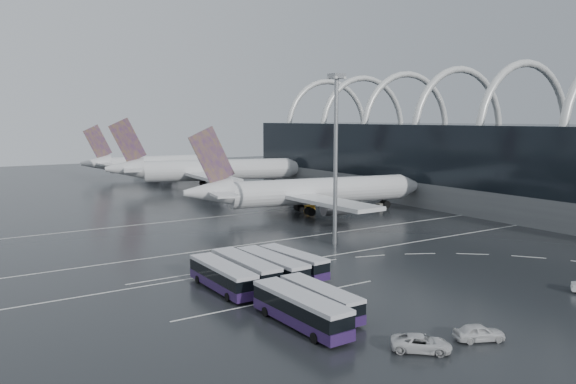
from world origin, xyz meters
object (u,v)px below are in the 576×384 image
bus_row_near_c (272,267)px  gse_cart_belly_e (309,208)px  airliner_main (309,192)px  bus_row_near_a (222,276)px  airliner_gate_c (156,164)px  bus_row_near_d (293,262)px  van_curve_b (479,332)px  floodlight_mast (336,139)px  van_curve_a (421,343)px  bus_row_far_b (300,309)px  bus_row_far_c (320,299)px  gse_cart_belly_b (338,206)px  bus_row_near_b (245,269)px  gse_cart_belly_d (381,206)px  airliner_gate_b (208,171)px

bus_row_near_c → gse_cart_belly_e: bearing=-41.9°
airliner_main → bus_row_near_a: airliner_main is taller
airliner_gate_c → bus_row_near_d: 138.88m
van_curve_b → floodlight_mast: 46.73m
van_curve_a → bus_row_near_c: bearing=41.0°
bus_row_far_b → bus_row_far_c: bearing=-64.7°
bus_row_near_a → bus_row_near_d: bus_row_near_a is taller
airliner_main → gse_cart_belly_b: 11.07m
airliner_gate_c → van_curve_a: size_ratio=9.74×
bus_row_near_b → gse_cart_belly_d: bearing=-57.4°
bus_row_near_b → bus_row_far_c: bearing=-173.7°
bus_row_far_c → floodlight_mast: size_ratio=0.43×
bus_row_near_c → bus_row_far_c: size_ratio=1.11×
airliner_gate_b → bus_row_near_d: (-30.66, -94.97, -3.77)m
bus_row_far_c → gse_cart_belly_e: bearing=-34.2°
bus_row_far_b → gse_cart_belly_d: bus_row_far_b is taller
van_curve_b → bus_row_near_b: bearing=43.8°
bus_row_far_b → gse_cart_belly_b: bearing=-42.2°
bus_row_far_c → floodlight_mast: 38.29m
van_curve_a → bus_row_far_b: bearing=68.9°
van_curve_b → airliner_gate_c: bearing=15.8°
floodlight_mast → bus_row_far_b: bearing=-132.7°
bus_row_near_a → gse_cart_belly_e: bus_row_near_a is taller
airliner_gate_c → floodlight_mast: bearing=-93.5°
bus_row_near_a → bus_row_near_c: (7.51, 0.43, 0.01)m
gse_cart_belly_b → gse_cart_belly_e: (-7.15, 1.69, 0.01)m
airliner_main → floodlight_mast: floodlight_mast is taller
airliner_gate_c → bus_row_near_b: 141.19m
bus_row_near_b → gse_cart_belly_d: size_ratio=5.62×
van_curve_b → gse_cart_belly_e: 78.87m
airliner_gate_b → gse_cart_belly_d: bearing=-56.7°
airliner_main → bus_row_far_c: 65.34m
bus_row_near_d → bus_row_near_c: bearing=100.1°
gse_cart_belly_d → gse_cart_belly_e: size_ratio=1.04×
bus_row_near_a → bus_row_far_c: 14.56m
bus_row_near_b → van_curve_b: (10.04, -29.20, -1.05)m
airliner_gate_b → bus_row_far_c: 116.08m
bus_row_near_c → airliner_main: bearing=-42.1°
airliner_main → floodlight_mast: 33.82m
airliner_main → bus_row_near_c: (-34.03, -40.41, -3.16)m
bus_row_near_b → gse_cart_belly_e: bus_row_near_b is taller
bus_row_near_a → van_curve_a: bearing=-165.1°
bus_row_near_b → van_curve_b: bus_row_near_b is taller
airliner_main → gse_cart_belly_e: 6.36m
bus_row_far_b → bus_row_far_c: size_ratio=1.13×
bus_row_far_b → van_curve_a: bus_row_far_b is taller
airliner_main → airliner_gate_c: size_ratio=1.08×
gse_cart_belly_d → gse_cart_belly_e: (-16.15, 7.03, -0.03)m
airliner_main → gse_cart_belly_b: bearing=21.8°
bus_row_near_c → van_curve_a: (-0.28, -27.37, -1.06)m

